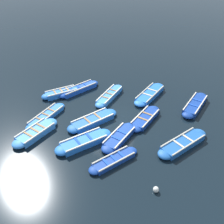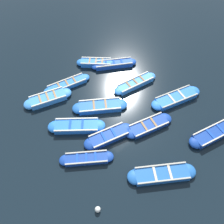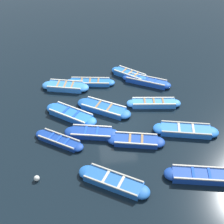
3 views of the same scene
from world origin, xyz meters
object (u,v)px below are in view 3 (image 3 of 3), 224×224
object	(u,v)px
boat_broadside	(90,82)
boat_end_of_row	(136,141)
boat_far_corner	(201,176)
boat_outer_left	(59,140)
boat_stern_in	(71,114)
boat_near_quay	(146,81)
boat_outer_right	(65,86)
buoy_orange_near	(37,178)
boat_alongside	(104,108)
boat_drifting	(186,130)
boat_bow_out	(154,103)
boat_mid_row	(92,133)
boat_inner_gap	(130,75)
boat_tucked	(113,182)

from	to	relation	value
boat_broadside	boat_end_of_row	distance (m)	7.04
boat_far_corner	boat_outer_left	bearing A→B (deg)	153.10
boat_stern_in	boat_near_quay	distance (m)	6.64
boat_outer_right	buoy_orange_near	distance (m)	8.54
boat_alongside	boat_end_of_row	xyz separation A→B (m)	(1.56, -3.34, -0.02)
boat_drifting	boat_bow_out	size ratio (longest dim) A/B	1.09
boat_outer_right	boat_mid_row	world-z (taller)	boat_outer_right
boat_broadside	boat_near_quay	world-z (taller)	boat_near_quay
boat_far_corner	boat_drifting	bearing A→B (deg)	84.40
boat_far_corner	boat_mid_row	distance (m)	6.89
boat_outer_left	boat_bow_out	world-z (taller)	boat_bow_out
boat_inner_gap	boat_outer_right	bearing A→B (deg)	-169.71
boat_alongside	boat_far_corner	xyz separation A→B (m)	(4.47, -6.46, 0.01)
boat_stern_in	boat_inner_gap	size ratio (longest dim) A/B	1.21
boat_end_of_row	boat_near_quay	distance (m)	6.50
boat_alongside	boat_bow_out	xyz separation A→B (m)	(3.50, 0.09, -0.00)
boat_outer_left	boat_outer_right	bearing A→B (deg)	84.88
boat_outer_right	boat_stern_in	distance (m)	3.35
boat_broadside	boat_bow_out	bearing A→B (deg)	-38.11
boat_near_quay	boat_drifting	size ratio (longest dim) A/B	0.88
boat_alongside	boat_stern_in	world-z (taller)	boat_stern_in
boat_tucked	boat_broadside	size ratio (longest dim) A/B	1.02
boat_far_corner	boat_bow_out	size ratio (longest dim) A/B	1.05
boat_alongside	boat_near_quay	bearing A→B (deg)	38.27
boat_outer_left	boat_far_corner	size ratio (longest dim) A/B	0.78
boat_alongside	boat_near_quay	distance (m)	4.58
boat_drifting	buoy_orange_near	xyz separation A→B (m)	(-9.04, -2.53, -0.03)
boat_alongside	boat_mid_row	distance (m)	2.52
boat_alongside	buoy_orange_near	bearing A→B (deg)	-127.96
boat_outer_left	boat_end_of_row	world-z (taller)	boat_end_of_row
boat_alongside	boat_drifting	world-z (taller)	boat_alongside
boat_outer_left	boat_tucked	size ratio (longest dim) A/B	0.80
boat_inner_gap	buoy_orange_near	world-z (taller)	boat_inner_gap
boat_alongside	boat_mid_row	world-z (taller)	boat_alongside
boat_far_corner	boat_outer_right	bearing A→B (deg)	126.54
boat_far_corner	boat_end_of_row	bearing A→B (deg)	132.92
boat_broadside	boat_stern_in	xyz separation A→B (m)	(-1.57, -3.71, 0.05)
boat_outer_right	boat_far_corner	world-z (taller)	boat_far_corner
boat_near_quay	buoy_orange_near	xyz separation A→B (m)	(-7.81, -8.24, -0.04)
boat_outer_left	boat_inner_gap	distance (m)	8.58
boat_bow_out	boat_tucked	bearing A→B (deg)	-120.49
boat_stern_in	boat_mid_row	xyz separation A→B (m)	(1.19, -1.93, -0.02)
boat_outer_right	boat_inner_gap	world-z (taller)	boat_inner_gap
boat_tucked	boat_drifting	bearing A→B (deg)	33.50
buoy_orange_near	boat_mid_row	bearing A→B (deg)	44.21
boat_near_quay	boat_bow_out	size ratio (longest dim) A/B	0.96
boat_far_corner	boat_stern_in	world-z (taller)	boat_far_corner
boat_far_corner	boat_near_quay	bearing A→B (deg)	95.37
boat_outer_right	boat_end_of_row	world-z (taller)	boat_outer_right
boat_mid_row	boat_far_corner	bearing A→B (deg)	-37.12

